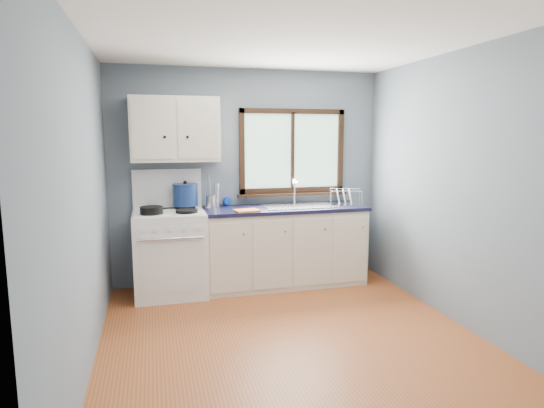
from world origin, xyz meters
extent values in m
cube|color=#A25126|center=(0.00, 0.00, -0.01)|extent=(3.20, 3.60, 0.02)
cube|color=white|center=(0.00, 0.00, 2.51)|extent=(3.20, 3.60, 0.02)
cube|color=slate|center=(0.00, 1.81, 1.25)|extent=(3.20, 0.02, 2.50)
cube|color=slate|center=(0.00, -1.81, 1.25)|extent=(3.20, 0.02, 2.50)
cube|color=slate|center=(-1.61, 0.00, 1.25)|extent=(0.02, 3.60, 2.50)
cube|color=slate|center=(1.61, 0.00, 1.25)|extent=(0.02, 3.60, 2.50)
cube|color=white|center=(-0.95, 1.47, 0.46)|extent=(0.76, 0.65, 0.92)
cube|color=white|center=(-0.95, 1.77, 1.14)|extent=(0.76, 0.05, 0.44)
cube|color=silver|center=(-0.95, 1.47, 0.93)|extent=(0.72, 0.59, 0.01)
cylinder|color=black|center=(-1.13, 1.32, 0.95)|extent=(0.23, 0.23, 0.03)
cylinder|color=black|center=(-0.77, 1.32, 0.95)|extent=(0.23, 0.23, 0.03)
cylinder|color=black|center=(-1.13, 1.61, 0.95)|extent=(0.23, 0.23, 0.03)
cylinder|color=black|center=(-0.77, 1.61, 0.95)|extent=(0.23, 0.23, 0.03)
cylinder|color=silver|center=(-0.95, 1.12, 0.70)|extent=(0.66, 0.02, 0.02)
cube|color=silver|center=(-0.95, 1.14, 0.40)|extent=(0.66, 0.01, 0.55)
cube|color=beige|center=(0.36, 1.49, 0.44)|extent=(1.85, 0.60, 0.88)
cube|color=black|center=(0.36, 1.51, 0.04)|extent=(1.85, 0.54, 0.08)
cube|color=black|center=(0.36, 1.49, 0.90)|extent=(1.89, 0.64, 0.04)
cube|color=silver|center=(0.54, 1.49, 0.92)|extent=(0.84, 0.46, 0.01)
cube|color=silver|center=(0.34, 1.49, 0.85)|extent=(0.36, 0.40, 0.14)
cube|color=silver|center=(0.74, 1.49, 0.85)|extent=(0.36, 0.40, 0.14)
cylinder|color=silver|center=(0.54, 1.69, 1.06)|extent=(0.02, 0.02, 0.28)
cylinder|color=silver|center=(0.54, 1.62, 1.19)|extent=(0.02, 0.16, 0.02)
sphere|color=silver|center=(0.54, 1.69, 1.20)|extent=(0.04, 0.04, 0.04)
cube|color=#9EC6A8|center=(0.54, 1.79, 1.55)|extent=(1.22, 0.01, 0.92)
cube|color=black|center=(0.54, 1.77, 2.02)|extent=(1.30, 0.05, 0.06)
cube|color=black|center=(0.54, 1.77, 1.08)|extent=(1.30, 0.05, 0.06)
cube|color=black|center=(-0.08, 1.77, 1.55)|extent=(0.06, 0.05, 1.00)
cube|color=black|center=(1.16, 1.77, 1.55)|extent=(0.06, 0.05, 1.00)
cube|color=black|center=(0.54, 1.77, 1.55)|extent=(0.03, 0.05, 0.92)
cube|color=black|center=(0.54, 1.74, 1.03)|extent=(1.36, 0.10, 0.03)
cube|color=beige|center=(-0.85, 1.63, 1.80)|extent=(0.95, 0.32, 0.70)
cube|color=beige|center=(-1.09, 1.46, 1.80)|extent=(0.44, 0.01, 0.62)
cube|color=beige|center=(-0.61, 1.46, 1.80)|extent=(0.44, 0.01, 0.62)
sphere|color=black|center=(-0.97, 1.45, 1.72)|extent=(0.03, 0.03, 0.03)
sphere|color=black|center=(-0.73, 1.45, 1.72)|extent=(0.03, 0.03, 0.03)
cylinder|color=black|center=(-1.13, 1.32, 0.98)|extent=(0.24, 0.24, 0.05)
cube|color=black|center=(-0.96, 1.33, 0.98)|extent=(0.13, 0.03, 0.01)
cylinder|color=navy|center=(-0.76, 1.62, 1.08)|extent=(0.33, 0.33, 0.23)
cylinder|color=navy|center=(-0.76, 1.62, 1.20)|extent=(0.34, 0.34, 0.02)
sphere|color=black|center=(-0.76, 1.62, 1.22)|extent=(0.05, 0.05, 0.04)
cylinder|color=silver|center=(-0.48, 1.59, 1.00)|extent=(0.15, 0.15, 0.15)
cylinder|color=silver|center=(-0.46, 1.59, 1.15)|extent=(0.01, 0.01, 0.22)
cylinder|color=silver|center=(-0.50, 1.61, 1.17)|extent=(0.01, 0.01, 0.26)
cylinder|color=silver|center=(-0.49, 1.57, 1.14)|extent=(0.01, 0.01, 0.20)
cylinder|color=silver|center=(-0.41, 1.61, 1.06)|extent=(0.07, 0.07, 0.28)
imported|color=#0B3ABE|center=(-0.26, 1.73, 1.05)|extent=(0.11, 0.11, 0.26)
cube|color=orange|center=(-0.13, 1.28, 0.93)|extent=(0.28, 0.22, 0.02)
cube|color=silver|center=(1.11, 1.47, 0.93)|extent=(0.45, 0.40, 0.01)
cylinder|color=silver|center=(0.89, 1.40, 1.01)|extent=(0.01, 0.01, 0.18)
cylinder|color=silver|center=(1.23, 1.28, 1.01)|extent=(0.01, 0.01, 0.18)
cylinder|color=silver|center=(0.98, 1.65, 1.01)|extent=(0.01, 0.01, 0.18)
cylinder|color=silver|center=(1.32, 1.53, 1.01)|extent=(0.01, 0.01, 0.18)
cylinder|color=silver|center=(1.06, 1.34, 1.10)|extent=(0.34, 0.13, 0.01)
cylinder|color=silver|center=(1.15, 1.59, 1.10)|extent=(0.34, 0.13, 0.01)
cylinder|color=white|center=(1.02, 1.50, 1.02)|extent=(0.12, 0.20, 0.19)
cylinder|color=white|center=(1.09, 1.47, 1.02)|extent=(0.12, 0.20, 0.19)
cylinder|color=white|center=(1.16, 1.45, 1.02)|extent=(0.12, 0.20, 0.19)
camera|label=1|loc=(-1.10, -3.48, 1.73)|focal=30.00mm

